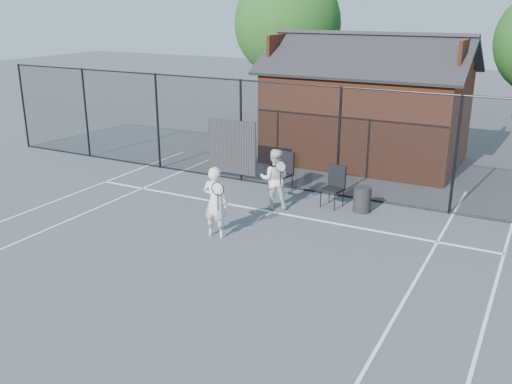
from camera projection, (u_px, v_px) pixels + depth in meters
The scene contains 10 objects.
ground at pixel (208, 256), 11.93m from camera, with size 80.00×80.00×0.00m, color #494D53.
court_lines at pixel (170, 282), 10.82m from camera, with size 11.02×18.00×0.01m.
fence at pixel (294, 139), 15.80m from camera, with size 22.04×3.00×3.00m.
clubhouse at pixel (367, 113), 18.75m from camera, with size 6.50×4.36×4.19m.
tree_left at pixel (288, 24), 23.93m from camera, with size 4.48×4.48×6.44m.
player_front at pixel (215, 202), 12.70m from camera, with size 0.74×0.55×1.64m.
player_back at pixel (275, 179), 14.51m from camera, with size 0.93×0.83×1.56m.
chair_left at pixel (332, 187), 14.67m from camera, with size 0.50×0.53×1.05m, color black.
chair_right at pixel (281, 173), 15.84m from camera, with size 0.53×0.55×1.11m, color black.
waste_bin at pixel (362, 199), 14.38m from camera, with size 0.45×0.45×0.65m, color black.
Camera 1 is at (5.99, -9.16, 5.04)m, focal length 40.00 mm.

